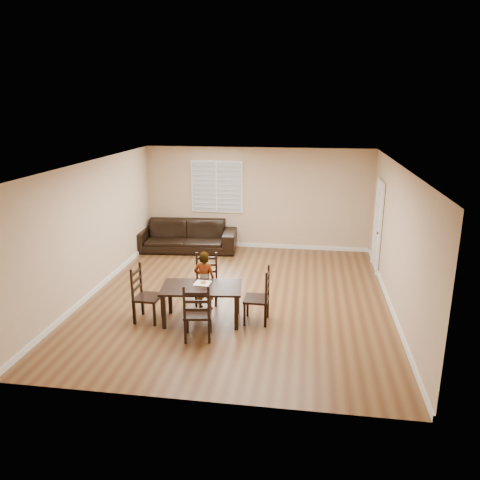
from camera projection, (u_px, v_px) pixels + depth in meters
name	position (u px, v px, depth m)	size (l,w,h in m)	color
ground	(238.00, 297.00, 9.52)	(7.00, 7.00, 0.00)	brown
room	(241.00, 209.00, 9.18)	(6.04, 7.04, 2.72)	tan
dining_table	(202.00, 291.00, 8.33)	(1.50, 0.96, 0.67)	black
chair_near	(207.00, 279.00, 9.25)	(0.50, 0.48, 0.98)	black
chair_far	(197.00, 316.00, 7.63)	(0.51, 0.49, 1.00)	black
chair_left	(141.00, 296.00, 8.41)	(0.45, 0.48, 1.03)	black
chair_right	(263.00, 298.00, 8.32)	(0.43, 0.46, 1.02)	black
child	(205.00, 280.00, 8.82)	(0.42, 0.28, 1.16)	gray
napkin	(203.00, 283.00, 8.46)	(0.28, 0.28, 0.00)	white
donut	(203.00, 282.00, 8.45)	(0.10, 0.10, 0.04)	#AF7D3F
sofa	(185.00, 236.00, 12.47)	(2.70, 1.06, 0.79)	black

